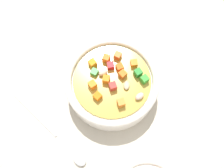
{
  "coord_description": "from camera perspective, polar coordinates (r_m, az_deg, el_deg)",
  "views": [
    {
      "loc": [
        -2.03,
        -19.37,
        54.93
      ],
      "look_at": [
        0.0,
        0.0,
        2.98
      ],
      "focal_mm": 39.4,
      "sensor_mm": 36.0,
      "label": 1
    }
  ],
  "objects": [
    {
      "name": "soup_bowl_main",
      "position": [
        0.55,
        0.02,
        0.14
      ],
      "size": [
        20.75,
        20.75,
        7.09
      ],
      "color": "white",
      "rests_on": "ground_plane"
    },
    {
      "name": "ground_plane",
      "position": [
        0.59,
        0.0,
        -1.35
      ],
      "size": [
        140.0,
        140.0,
        2.0
      ],
      "primitive_type": "cube",
      "color": "#BAB2A0"
    },
    {
      "name": "spoon",
      "position": [
        0.56,
        -12.01,
        -12.59
      ],
      "size": [
        16.32,
        18.32,
        1.09
      ],
      "rotation": [
        0.0,
        0.0,
        5.43
      ],
      "color": "silver",
      "rests_on": "ground_plane"
    }
  ]
}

